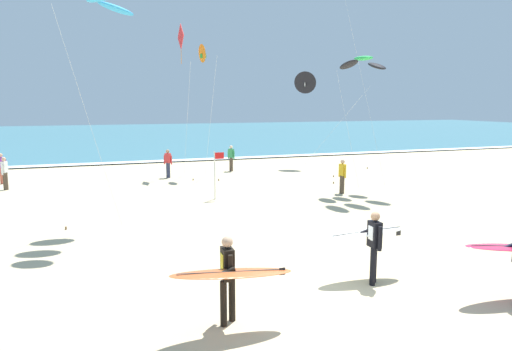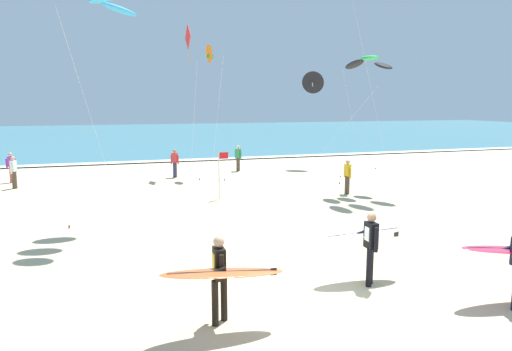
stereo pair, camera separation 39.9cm
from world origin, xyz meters
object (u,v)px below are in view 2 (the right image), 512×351
bystander_purple_top (11,167)px  lifeguard_flag (220,170)px  surfer_lead (367,239)px  bystander_green_top (238,158)px  kite_delta_amber_low (210,54)px  kite_diamond_scarlet_high (188,40)px  kite_arc_emerald_distant (369,63)px  surfer_trailing (221,273)px  kite_delta_charcoal_near (313,83)px  bystander_red_top (175,163)px  bystander_yellow_top (347,177)px  bystander_white_top (14,172)px

bystander_purple_top → lifeguard_flag: bearing=-38.6°
surfer_lead → bystander_purple_top: (-10.41, 17.87, -0.23)m
bystander_green_top → kite_delta_amber_low: bearing=-145.5°
kite_diamond_scarlet_high → kite_arc_emerald_distant: (7.08, -7.35, -1.62)m
surfer_trailing → kite_delta_amber_low: bearing=78.0°
surfer_trailing → kite_delta_charcoal_near: bearing=61.0°
bystander_red_top → lifeguard_flag: (1.03, -6.59, 0.45)m
kite_diamond_scarlet_high → bystander_yellow_top: kite_diamond_scarlet_high is taller
bystander_purple_top → lifeguard_flag: (9.45, -7.53, 0.45)m
kite_delta_charcoal_near → surfer_trailing: bearing=-119.0°
kite_delta_charcoal_near → bystander_purple_top: (-17.63, -0.75, -4.63)m
kite_arc_emerald_distant → bystander_yellow_top: (-1.27, -0.58, -5.16)m
kite_arc_emerald_distant → lifeguard_flag: kite_arc_emerald_distant is taller
surfer_trailing → kite_diamond_scarlet_high: size_ratio=0.27×
bystander_yellow_top → kite_arc_emerald_distant: bearing=24.4°
bystander_white_top → bystander_purple_top: 2.03m
kite_arc_emerald_distant → lifeguard_flag: 8.49m
bystander_white_top → kite_delta_amber_low: bearing=5.4°
kite_delta_charcoal_near → bystander_white_top: kite_delta_charcoal_near is taller
kite_diamond_scarlet_high → bystander_purple_top: kite_diamond_scarlet_high is taller
kite_delta_charcoal_near → kite_arc_emerald_distant: size_ratio=0.98×
kite_delta_charcoal_near → bystander_purple_top: kite_delta_charcoal_near is taller
kite_delta_charcoal_near → kite_arc_emerald_distant: kite_arc_emerald_distant is taller
bystander_yellow_top → bystander_purple_top: size_ratio=1.00×
bystander_red_top → lifeguard_flag: bearing=-81.1°
surfer_trailing → bystander_purple_top: (-6.69, 18.97, -0.23)m
bystander_yellow_top → bystander_green_top: size_ratio=1.00×
kite_diamond_scarlet_high → lifeguard_flag: (0.01, -7.20, -6.33)m
surfer_trailing → kite_diamond_scarlet_high: 19.95m
kite_delta_amber_low → bystander_green_top: kite_delta_amber_low is taller
kite_diamond_scarlet_high → kite_delta_amber_low: kite_diamond_scarlet_high is taller
bystander_purple_top → bystander_green_top: (12.47, 0.32, 0.00)m
kite_diamond_scarlet_high → kite_delta_amber_low: size_ratio=1.15×
bystander_white_top → surfer_trailing: bearing=-69.8°
bystander_white_top → bystander_red_top: bearing=7.4°
bystander_green_top → lifeguard_flag: size_ratio=0.76×
surfer_trailing → lifeguard_flag: (2.76, 11.44, 0.22)m
kite_diamond_scarlet_high → bystander_red_top: size_ratio=5.34×
bystander_yellow_top → bystander_white_top: 16.08m
surfer_trailing → bystander_purple_top: 20.12m
bystander_red_top → surfer_lead: bearing=-83.3°
bystander_white_top → kite_diamond_scarlet_high: bearing=10.4°
kite_delta_amber_low → bystander_purple_top: kite_delta_amber_low is taller
bystander_red_top → bystander_purple_top: size_ratio=1.00×
kite_arc_emerald_distant → kite_delta_amber_low: bearing=132.0°
surfer_trailing → bystander_green_top: size_ratio=1.44×
bystander_yellow_top → bystander_white_top: size_ratio=1.00×
kite_arc_emerald_distant → bystander_yellow_top: bearing=-155.6°
surfer_trailing → kite_delta_amber_low: kite_delta_amber_low is taller
bystander_yellow_top → bystander_green_top: 9.01m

